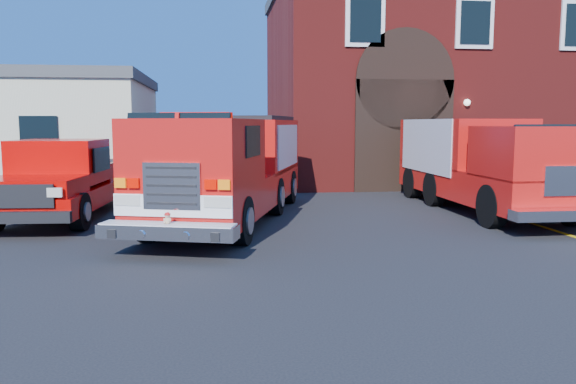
{
  "coord_description": "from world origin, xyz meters",
  "views": [
    {
      "loc": [
        -1.2,
        -10.54,
        2.46
      ],
      "look_at": [
        0.0,
        -1.2,
        1.3
      ],
      "focal_mm": 35.0,
      "sensor_mm": 36.0,
      "label": 1
    }
  ],
  "objects": [
    {
      "name": "ground",
      "position": [
        0.0,
        0.0,
        0.0
      ],
      "size": [
        100.0,
        100.0,
        0.0
      ],
      "primitive_type": "plane",
      "color": "black",
      "rests_on": "ground"
    },
    {
      "name": "parking_stripe_near",
      "position": [
        6.5,
        1.0,
        0.0
      ],
      "size": [
        0.12,
        3.0,
        0.01
      ],
      "primitive_type": "cube",
      "color": "yellow",
      "rests_on": "ground"
    },
    {
      "name": "parking_stripe_mid",
      "position": [
        6.5,
        4.0,
        0.0
      ],
      "size": [
        0.12,
        3.0,
        0.01
      ],
      "primitive_type": "cube",
      "color": "yellow",
      "rests_on": "ground"
    },
    {
      "name": "parking_stripe_far",
      "position": [
        6.5,
        7.0,
        0.0
      ],
      "size": [
        0.12,
        3.0,
        0.01
      ],
      "primitive_type": "cube",
      "color": "yellow",
      "rests_on": "ground"
    },
    {
      "name": "fire_station",
      "position": [
        8.99,
        13.98,
        4.25
      ],
      "size": [
        15.2,
        10.2,
        8.45
      ],
      "color": "maroon",
      "rests_on": "ground"
    },
    {
      "name": "side_building",
      "position": [
        -9.0,
        13.0,
        2.2
      ],
      "size": [
        10.2,
        8.2,
        4.35
      ],
      "color": "beige",
      "rests_on": "ground"
    },
    {
      "name": "fire_engine",
      "position": [
        -0.84,
        3.74,
        1.39
      ],
      "size": [
        4.78,
        9.02,
        2.68
      ],
      "color": "black",
      "rests_on": "ground"
    },
    {
      "name": "pickup_truck",
      "position": [
        -5.15,
        4.74,
        0.96
      ],
      "size": [
        2.65,
        6.36,
        2.04
      ],
      "color": "black",
      "rests_on": "ground"
    },
    {
      "name": "secondary_truck",
      "position": [
        6.27,
        4.49,
        1.4
      ],
      "size": [
        2.53,
        7.94,
        2.57
      ],
      "color": "black",
      "rests_on": "ground"
    }
  ]
}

